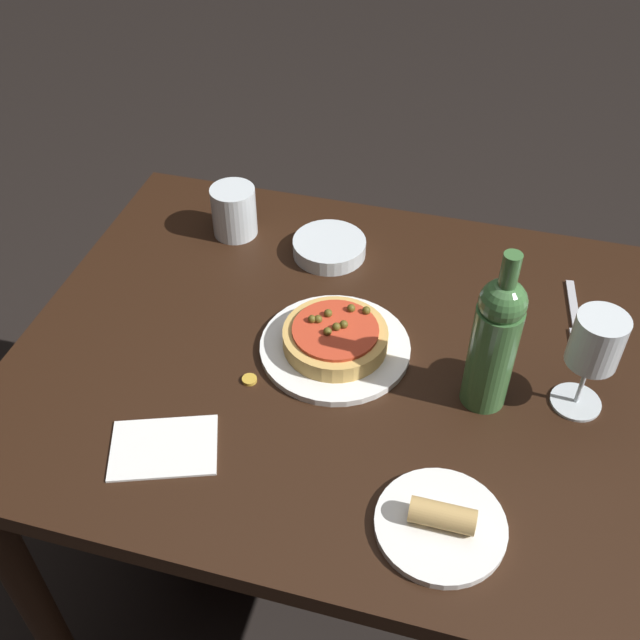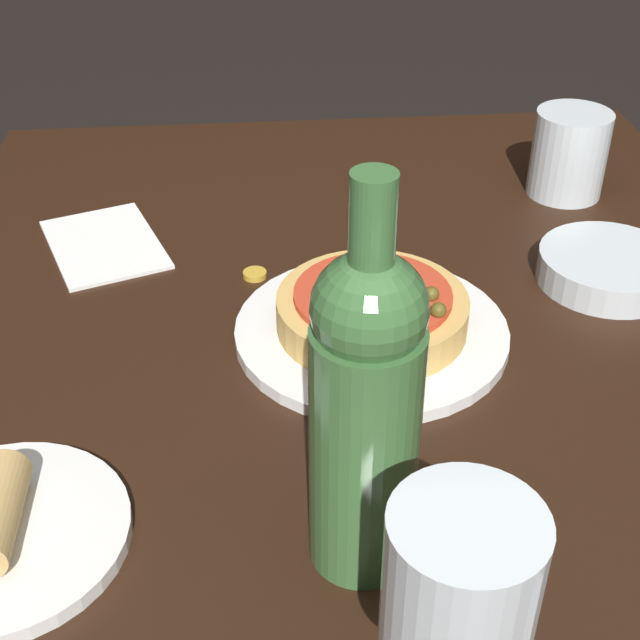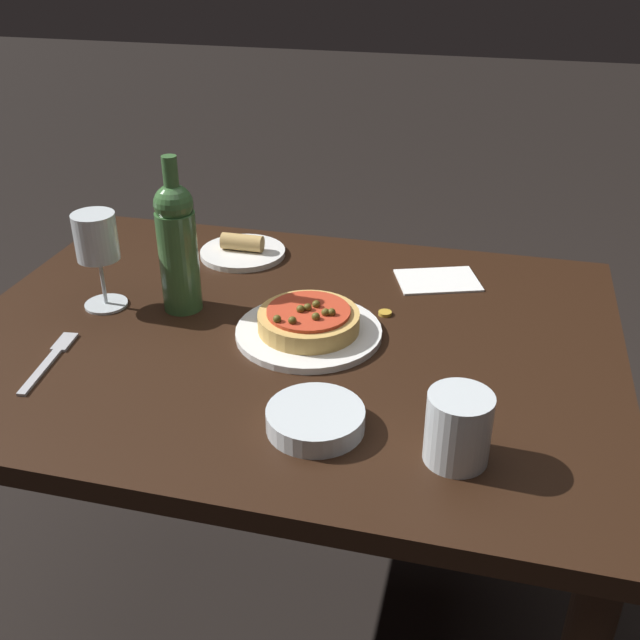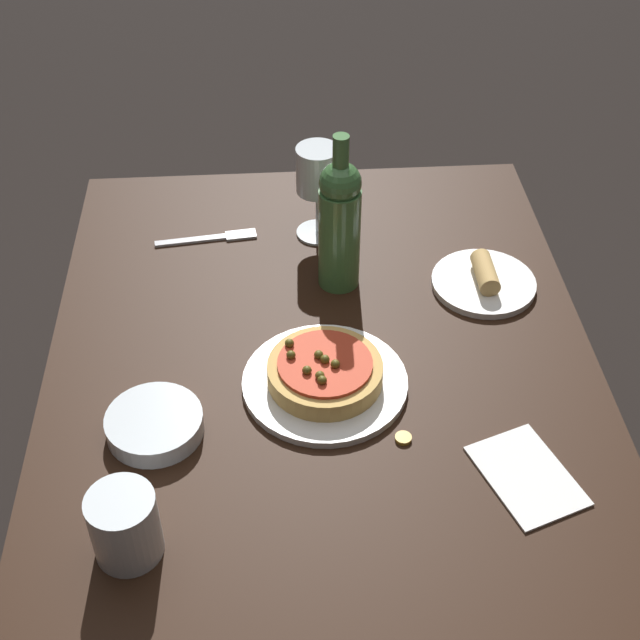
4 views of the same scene
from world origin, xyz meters
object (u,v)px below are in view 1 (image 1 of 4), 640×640
fork (575,320)px  wine_glass (596,345)px  water_cup (234,211)px  bottle_cap (249,380)px  pizza (336,336)px  wine_bottle (494,341)px  dining_table (356,394)px  side_plate (441,523)px  dinner_plate (335,346)px  side_bowl (329,247)px

fork → wine_glass: bearing=-5.8°
water_cup → bottle_cap: water_cup is taller
water_cup → bottle_cap: (-0.16, 0.37, -0.05)m
pizza → water_cup: 0.38m
wine_glass → wine_bottle: size_ratio=0.63×
dining_table → side_plate: (-0.18, 0.29, 0.11)m
dining_table → dinner_plate: size_ratio=4.50×
dining_table → side_plate: 0.36m
wine_bottle → fork: 0.29m
dining_table → water_cup: water_cup is taller
bottle_cap → side_plate: bearing=151.1°
dinner_plate → fork: size_ratio=1.35×
side_bowl → dining_table: bearing=114.8°
wine_glass → side_bowl: bearing=-29.6°
wine_bottle → bottle_cap: size_ratio=11.78×
pizza → wine_glass: 0.40m
water_cup → pizza: bearing=135.8°
water_cup → side_bowl: (-0.20, 0.02, -0.03)m
wine_bottle → fork: bearing=-122.1°
wine_bottle → water_cup: wine_bottle is taller
wine_glass → wine_bottle: (0.14, 0.03, -0.00)m
dinner_plate → side_plate: side_plate is taller
wine_glass → side_bowl: size_ratio=1.28×
pizza → wine_glass: wine_glass is taller
side_bowl → fork: size_ratio=0.75×
water_cup → wine_glass: bearing=156.9°
side_bowl → side_plate: size_ratio=0.79×
wine_bottle → water_cup: (0.52, -0.31, -0.07)m
water_cup → bottle_cap: bearing=113.0°
fork → water_cup: bearing=-104.7°
dinner_plate → fork: bearing=-155.5°
wine_glass → dinner_plate: bearing=-2.4°
dinner_plate → water_cup: bearing=-44.3°
dinner_plate → wine_bottle: wine_bottle is taller
dinner_plate → side_bowl: (0.08, -0.25, 0.01)m
pizza → wine_glass: size_ratio=0.97×
fork → bottle_cap: bearing=-67.6°
dinner_plate → pizza: bearing=-72.6°
dining_table → water_cup: size_ratio=11.26×
wine_glass → side_plate: wine_glass is taller
dinner_plate → side_plate: size_ratio=1.41×
wine_glass → water_cup: bearing=-23.1°
wine_glass → bottle_cap: size_ratio=7.43×
wine_bottle → water_cup: 0.61m
dining_table → fork: (-0.34, -0.18, 0.10)m
side_bowl → bottle_cap: bearing=83.7°
water_cup → side_plate: 0.74m
side_bowl → side_plate: bearing=118.8°
dining_table → wine_bottle: (-0.21, 0.04, 0.22)m
wine_glass → wine_bottle: wine_bottle is taller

